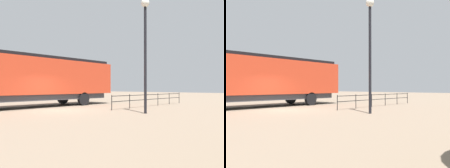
% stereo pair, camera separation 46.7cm
% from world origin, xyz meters
% --- Properties ---
extents(ground_plane, '(120.00, 120.00, 0.00)m').
position_xyz_m(ground_plane, '(0.00, 0.00, 0.00)').
color(ground_plane, '#84705B').
extents(locomotive, '(3.14, 18.24, 3.94)m').
position_xyz_m(locomotive, '(-3.60, -1.37, 2.23)').
color(locomotive, red).
rests_on(locomotive, ground_plane).
extents(lamp_post, '(0.50, 0.50, 6.73)m').
position_xyz_m(lamp_post, '(5.37, 2.10, 4.60)').
color(lamp_post, black).
rests_on(lamp_post, ground_plane).
extents(platform_fence, '(0.05, 9.84, 1.02)m').
position_xyz_m(platform_fence, '(2.57, 7.18, 0.67)').
color(platform_fence, black).
rests_on(platform_fence, ground_plane).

